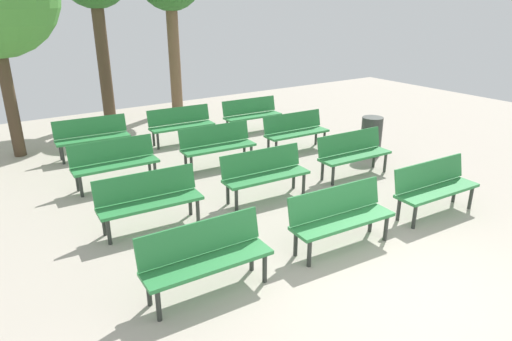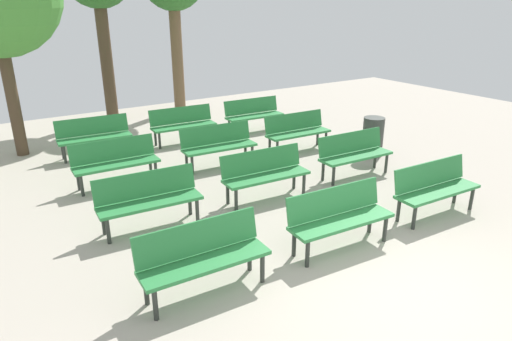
# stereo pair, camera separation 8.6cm
# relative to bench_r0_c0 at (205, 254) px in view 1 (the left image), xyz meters

# --- Properties ---
(ground_plane) EXTENTS (24.00, 24.00, 0.00)m
(ground_plane) POSITION_rel_bench_r0_c0_xyz_m (2.02, -1.66, -0.50)
(ground_plane) COLOR #B2A899
(bench_r0_c0) EXTENTS (1.62, 0.54, 0.87)m
(bench_r0_c0) POSITION_rel_bench_r0_c0_xyz_m (0.00, 0.00, 0.00)
(bench_r0_c0) COLOR #2D8442
(bench_r0_c0) RESTS_ON ground_plane
(bench_r0_c1) EXTENTS (1.63, 0.58, 0.87)m
(bench_r0_c1) POSITION_rel_bench_r0_c0_xyz_m (2.10, -0.11, 0.00)
(bench_r0_c1) COLOR #2D8442
(bench_r0_c1) RESTS_ON ground_plane
(bench_r0_c2) EXTENTS (1.62, 0.56, 0.87)m
(bench_r0_c2) POSITION_rel_bench_r0_c0_xyz_m (4.16, -0.18, 0.00)
(bench_r0_c2) COLOR #2D8442
(bench_r0_c2) RESTS_ON ground_plane
(bench_r1_c0) EXTENTS (1.63, 0.58, 0.87)m
(bench_r1_c0) POSITION_rel_bench_r0_c0_xyz_m (0.05, 1.96, 0.00)
(bench_r1_c0) COLOR #2D8442
(bench_r1_c0) RESTS_ON ground_plane
(bench_r1_c1) EXTENTS (1.63, 0.57, 0.87)m
(bench_r1_c1) POSITION_rel_bench_r0_c0_xyz_m (2.18, 1.90, 0.00)
(bench_r1_c1) COLOR #2D8442
(bench_r1_c1) RESTS_ON ground_plane
(bench_r1_c2) EXTENTS (1.62, 0.55, 0.87)m
(bench_r1_c2) POSITION_rel_bench_r0_c0_xyz_m (4.31, 1.83, 0.00)
(bench_r1_c2) COLOR #2D8442
(bench_r1_c2) RESTS_ON ground_plane
(bench_r2_c0) EXTENTS (1.61, 0.53, 0.87)m
(bench_r2_c0) POSITION_rel_bench_r0_c0_xyz_m (0.14, 3.97, 0.00)
(bench_r2_c0) COLOR #2D8442
(bench_r2_c0) RESTS_ON ground_plane
(bench_r2_c1) EXTENTS (1.63, 0.59, 0.87)m
(bench_r2_c1) POSITION_rel_bench_r0_c0_xyz_m (2.30, 3.83, 0.00)
(bench_r2_c1) COLOR #2D8442
(bench_r2_c1) RESTS_ON ground_plane
(bench_r2_c2) EXTENTS (1.62, 0.54, 0.87)m
(bench_r2_c2) POSITION_rel_bench_r0_c0_xyz_m (4.36, 3.76, 0.00)
(bench_r2_c2) COLOR #2D8442
(bench_r2_c2) RESTS_ON ground_plane
(bench_r3_c0) EXTENTS (1.63, 0.59, 0.87)m
(bench_r3_c0) POSITION_rel_bench_r0_c0_xyz_m (0.26, 5.97, 0.00)
(bench_r3_c0) COLOR #2D8442
(bench_r3_c0) RESTS_ON ground_plane
(bench_r3_c1) EXTENTS (1.62, 0.57, 0.87)m
(bench_r3_c1) POSITION_rel_bench_r0_c0_xyz_m (2.38, 5.82, 0.00)
(bench_r3_c1) COLOR #2D8442
(bench_r3_c1) RESTS_ON ground_plane
(bench_r3_c2) EXTENTS (1.62, 0.56, 0.87)m
(bench_r3_c2) POSITION_rel_bench_r0_c0_xyz_m (4.41, 5.72, 0.00)
(bench_r3_c2) COLOR #2D8442
(bench_r3_c2) RESTS_ON ground_plane
(trash_bin) EXTENTS (0.47, 0.47, 0.89)m
(trash_bin) POSITION_rel_bench_r0_c0_xyz_m (5.58, 2.51, -0.06)
(trash_bin) COLOR #383D38
(trash_bin) RESTS_ON ground_plane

